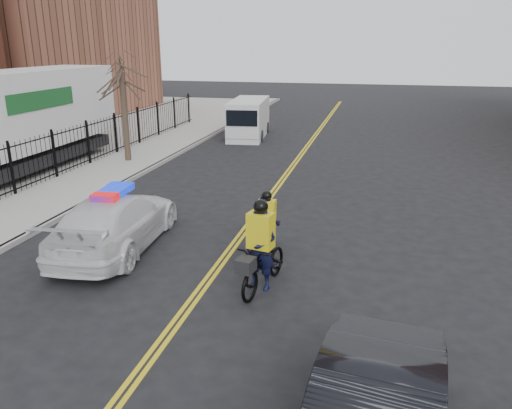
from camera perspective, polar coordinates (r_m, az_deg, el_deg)
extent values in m
plane|color=black|center=(12.62, -4.56, -7.37)|extent=(120.00, 120.00, 0.00)
cube|color=gold|center=(19.91, 2.41, 2.31)|extent=(0.10, 60.00, 0.01)
cube|color=gold|center=(19.88, 2.86, 2.28)|extent=(0.10, 60.00, 0.01)
cube|color=gray|center=(22.50, -16.48, 3.61)|extent=(3.00, 60.00, 0.15)
cube|color=gray|center=(21.80, -13.05, 3.43)|extent=(0.20, 60.00, 0.15)
cube|color=brown|center=(43.87, -25.05, 18.56)|extent=(14.00, 18.00, 14.00)
cylinder|color=#392C22|center=(23.88, -14.75, 9.64)|extent=(0.28, 0.28, 4.00)
imported|color=white|center=(14.10, -15.74, -1.87)|extent=(2.59, 5.42, 1.53)
cube|color=#0C26CC|center=(13.85, -16.03, 1.41)|extent=(0.76, 1.45, 0.16)
cube|color=silver|center=(30.10, -0.83, 9.82)|extent=(2.45, 5.31, 2.19)
cube|color=silver|center=(27.95, -1.50, 8.78)|extent=(1.93, 0.96, 1.14)
cube|color=black|center=(27.49, -1.64, 9.83)|extent=(1.71, 0.28, 0.86)
cylinder|color=black|center=(28.89, -3.06, 7.92)|extent=(0.31, 0.69, 0.67)
cylinder|color=black|center=(28.61, 0.54, 7.85)|extent=(0.31, 0.69, 0.67)
cylinder|color=black|center=(31.84, -2.05, 8.88)|extent=(0.31, 0.69, 0.67)
cylinder|color=black|center=(31.59, 1.22, 8.82)|extent=(0.31, 0.69, 0.67)
cube|color=black|center=(22.91, -26.79, 3.96)|extent=(2.45, 12.73, 0.53)
cylinder|color=black|center=(27.51, -19.16, 6.97)|extent=(0.13, 0.13, 1.17)
cube|color=#195926|center=(22.47, -23.22, 10.95)|extent=(0.06, 4.24, 0.74)
imported|color=black|center=(11.45, 0.53, -6.90)|extent=(1.18, 2.28, 1.14)
imported|color=black|center=(11.29, 0.54, -5.02)|extent=(0.79, 0.60, 1.96)
cube|color=yellow|center=(11.13, 0.54, -2.98)|extent=(0.62, 0.48, 0.82)
sphere|color=black|center=(10.94, 0.55, -0.25)|extent=(0.33, 0.33, 0.33)
cube|color=black|center=(10.70, -1.19, -6.92)|extent=(0.43, 0.47, 0.30)
imported|color=black|center=(13.32, 1.21, -3.47)|extent=(0.51, 1.73, 1.03)
imported|color=black|center=(13.22, 1.22, -2.34)|extent=(0.78, 0.62, 1.60)
cube|color=yellow|center=(13.10, 1.23, -0.90)|extent=(0.46, 0.32, 0.67)
sphere|color=black|center=(12.96, 1.24, 1.01)|extent=(0.27, 0.27, 0.27)
cube|color=black|center=(12.69, 0.56, -3.60)|extent=(0.29, 0.33, 0.25)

